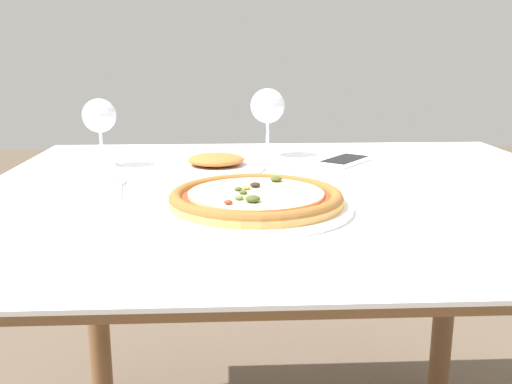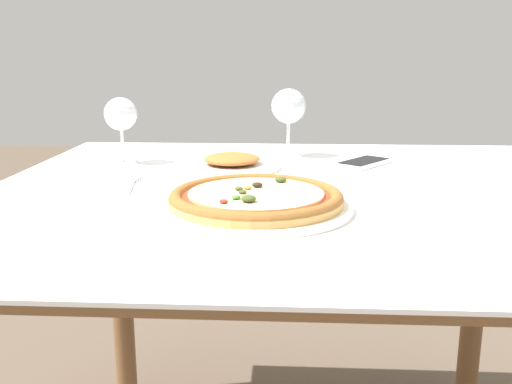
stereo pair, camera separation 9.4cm
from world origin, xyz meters
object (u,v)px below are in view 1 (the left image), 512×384
pizza_plate (256,200)px  wine_glass_far_right (99,118)px  fork (118,187)px  cell_phone (345,161)px  dining_table (292,230)px  side_plate (216,164)px  wine_glass_far_left (268,108)px

pizza_plate → wine_glass_far_right: 0.52m
wine_glass_far_right → fork: bearing=-70.9°
fork → cell_phone: (0.49, 0.23, 0.00)m
dining_table → wine_glass_far_right: 0.51m
fork → pizza_plate: bearing=-32.7°
fork → wine_glass_far_right: size_ratio=1.10×
pizza_plate → cell_phone: 0.46m
side_plate → cell_phone: bearing=10.7°
dining_table → wine_glass_far_left: (-0.03, 0.34, 0.21)m
fork → side_plate: 0.25m
wine_glass_far_left → side_plate: bearing=-127.8°
dining_table → side_plate: (-0.15, 0.18, 0.10)m
dining_table → wine_glass_far_left: size_ratio=7.23×
dining_table → fork: bearing=179.8°
fork → wine_glass_far_right: wine_glass_far_right is taller
fork → wine_glass_far_left: wine_glass_far_left is taller
wine_glass_far_left → wine_glass_far_right: size_ratio=1.09×
pizza_plate → wine_glass_far_right: bearing=130.7°
wine_glass_far_left → wine_glass_far_right: (-0.39, -0.11, -0.01)m
cell_phone → side_plate: bearing=-169.3°
wine_glass_far_left → wine_glass_far_right: 0.40m
wine_glass_far_right → wine_glass_far_left: bearing=16.3°
dining_table → cell_phone: cell_phone is taller
pizza_plate → fork: (-0.26, 0.17, -0.01)m
fork → cell_phone: cell_phone is taller
wine_glass_far_left → side_plate: 0.23m
fork → side_plate: bearing=43.4°
cell_phone → pizza_plate: bearing=-120.0°
wine_glass_far_left → pizza_plate: bearing=-96.1°
wine_glass_far_right → side_plate: (0.26, -0.05, -0.10)m
dining_table → pizza_plate: pizza_plate is taller
dining_table → cell_phone: (0.15, 0.23, 0.09)m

